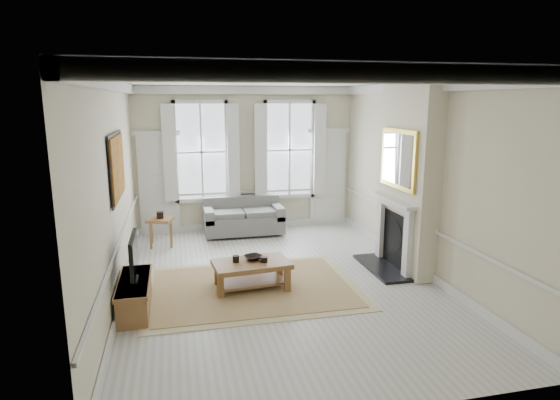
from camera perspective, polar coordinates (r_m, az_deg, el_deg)
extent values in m
plane|color=#B7B5AD|center=(8.20, -0.08, -9.95)|extent=(7.20, 7.20, 0.00)
plane|color=white|center=(7.61, -0.09, 14.53)|extent=(7.20, 7.20, 0.00)
plane|color=beige|center=(11.22, -4.16, 5.00)|extent=(5.20, 0.00, 5.20)
plane|color=beige|center=(7.59, -19.60, 0.95)|extent=(0.00, 7.20, 7.20)
plane|color=beige|center=(8.67, 16.95, 2.43)|extent=(0.00, 7.20, 7.20)
cube|color=silver|center=(11.14, -14.56, 1.74)|extent=(0.90, 0.08, 2.30)
cube|color=silver|center=(11.75, 5.85, 2.58)|extent=(0.90, 0.08, 2.30)
cube|color=#C78922|center=(7.83, -19.24, 3.89)|extent=(0.05, 1.66, 1.06)
cube|color=beige|center=(8.75, 15.31, 2.62)|extent=(0.35, 1.70, 3.38)
cube|color=black|center=(8.99, 12.29, -8.05)|extent=(0.55, 1.50, 0.05)
cube|color=silver|center=(8.43, 15.28, -5.60)|extent=(0.10, 0.18, 1.15)
cube|color=silver|center=(9.37, 12.14, -3.66)|extent=(0.10, 0.18, 1.15)
cube|color=silver|center=(8.70, 13.56, -0.03)|extent=(0.20, 1.45, 0.06)
cube|color=black|center=(8.93, 13.87, -4.71)|extent=(0.02, 0.92, 1.00)
cube|color=gold|center=(8.61, 14.17, 4.88)|extent=(0.06, 1.26, 1.06)
cube|color=slate|center=(10.94, -4.46, -2.85)|extent=(1.81, 0.88, 0.41)
cube|color=slate|center=(11.18, -4.75, -0.60)|extent=(1.81, 0.20, 0.44)
cube|color=slate|center=(10.79, -8.71, -1.81)|extent=(0.20, 0.88, 0.30)
cube|color=slate|center=(11.02, -0.34, -1.38)|extent=(0.20, 0.88, 0.30)
cylinder|color=brown|center=(10.61, -8.39, -4.68)|extent=(0.06, 0.06, 0.08)
cylinder|color=brown|center=(11.43, -0.78, -3.32)|extent=(0.06, 0.06, 0.08)
cube|color=brown|center=(10.32, -14.38, -2.33)|extent=(0.62, 0.62, 0.06)
cube|color=brown|center=(10.21, -15.43, -4.29)|extent=(0.05, 0.05, 0.55)
cube|color=brown|center=(10.20, -13.21, -4.20)|extent=(0.05, 0.05, 0.55)
cube|color=brown|center=(10.59, -15.35, -3.70)|extent=(0.05, 0.05, 0.55)
cube|color=brown|center=(10.58, -13.20, -3.61)|extent=(0.05, 0.05, 0.55)
cube|color=tan|center=(7.94, -3.46, -10.62)|extent=(3.50, 2.60, 0.02)
cube|color=brown|center=(7.79, -3.50, -7.81)|extent=(1.31, 0.85, 0.08)
cube|color=brown|center=(7.57, -7.10, -10.38)|extent=(0.10, 0.10, 0.39)
cube|color=brown|center=(7.73, 0.71, -9.80)|extent=(0.10, 0.10, 0.39)
cube|color=brown|center=(8.06, -7.49, -8.98)|extent=(0.10, 0.10, 0.39)
cube|color=brown|center=(8.21, -0.15, -8.47)|extent=(0.10, 0.10, 0.39)
cylinder|color=black|center=(7.78, -5.40, -7.15)|extent=(0.11, 0.11, 0.11)
cylinder|color=black|center=(7.75, -1.98, -7.24)|extent=(0.13, 0.13, 0.09)
imported|color=black|center=(7.87, -3.26, -7.02)|extent=(0.38, 0.38, 0.07)
cube|color=brown|center=(7.41, -17.28, -11.02)|extent=(0.42, 1.32, 0.47)
cube|color=black|center=(7.31, -17.24, -9.21)|extent=(0.08, 0.30, 0.03)
cube|color=black|center=(7.19, -17.44, -6.30)|extent=(0.05, 0.90, 0.55)
cube|color=black|center=(7.18, -17.20, -6.29)|extent=(0.01, 0.83, 0.50)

